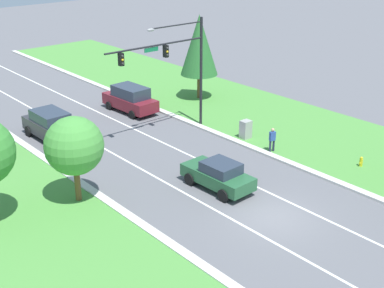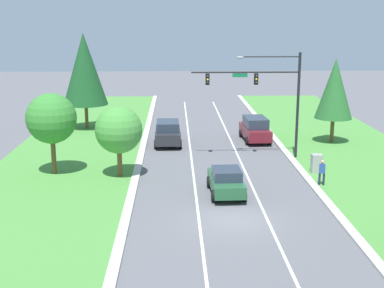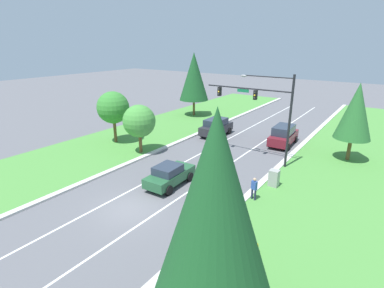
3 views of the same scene
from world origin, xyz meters
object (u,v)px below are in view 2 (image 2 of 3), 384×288
object	(u,v)px
pedestrian	(322,172)
conifer_mid_left_tree	(84,69)
charcoal_suv	(168,132)
conifer_near_right_tree	(335,89)
burgundy_suv	(255,129)
oak_near_left_tree	(119,130)
utility_cabinet	(317,164)
oak_far_left_tree	(51,119)
forest_sedan	(226,181)
traffic_signal_mast	(268,89)

from	to	relation	value
pedestrian	conifer_mid_left_tree	xyz separation A→B (m)	(-17.58, 18.35, 4.74)
charcoal_suv	conifer_near_right_tree	size ratio (longest dim) A/B	0.65
burgundy_suv	oak_near_left_tree	world-z (taller)	oak_near_left_tree
utility_cabinet	oak_far_left_tree	size ratio (longest dim) A/B	0.24
pedestrian	conifer_mid_left_tree	size ratio (longest dim) A/B	0.19
burgundy_suv	oak_far_left_tree	distance (m)	18.08
oak_near_left_tree	burgundy_suv	bearing A→B (deg)	44.63
oak_near_left_tree	forest_sedan	bearing A→B (deg)	-29.67
forest_sedan	oak_near_left_tree	size ratio (longest dim) A/B	0.92
utility_cabinet	pedestrian	xyz separation A→B (m)	(-0.39, -2.76, 0.26)
conifer_mid_left_tree	burgundy_suv	bearing A→B (deg)	-20.08
charcoal_suv	pedestrian	size ratio (longest dim) A/B	2.74
burgundy_suv	pedestrian	distance (m)	12.98
charcoal_suv	oak_far_left_tree	distance (m)	11.65
utility_cabinet	pedestrian	bearing A→B (deg)	-98.06
charcoal_suv	utility_cabinet	xyz separation A→B (m)	(10.19, -8.81, -0.37)
traffic_signal_mast	utility_cabinet	size ratio (longest dim) A/B	5.93
oak_near_left_tree	utility_cabinet	bearing A→B (deg)	1.74
forest_sedan	conifer_near_right_tree	xyz separation A→B (m)	(10.23, 13.27, 3.75)
conifer_near_right_tree	oak_near_left_tree	distance (m)	19.44
utility_cabinet	pedestrian	world-z (taller)	pedestrian
pedestrian	conifer_near_right_tree	xyz separation A→B (m)	(4.06, 11.81, 3.66)
burgundy_suv	utility_cabinet	distance (m)	10.38
charcoal_suv	oak_far_left_tree	size ratio (longest dim) A/B	0.84
conifer_mid_left_tree	charcoal_suv	bearing A→B (deg)	-41.09
pedestrian	conifer_mid_left_tree	world-z (taller)	conifer_mid_left_tree
charcoal_suv	oak_near_left_tree	size ratio (longest dim) A/B	0.97
pedestrian	conifer_near_right_tree	bearing A→B (deg)	-93.00
utility_cabinet	oak_far_left_tree	bearing A→B (deg)	178.70
utility_cabinet	conifer_near_right_tree	distance (m)	10.52
traffic_signal_mast	conifer_mid_left_tree	bearing A→B (deg)	142.91
burgundy_suv	utility_cabinet	world-z (taller)	burgundy_suv
traffic_signal_mast	forest_sedan	distance (m)	10.17
utility_cabinet	forest_sedan	bearing A→B (deg)	-147.22
conifer_mid_left_tree	pedestrian	bearing A→B (deg)	-46.23
charcoal_suv	forest_sedan	bearing A→B (deg)	-75.13
forest_sedan	conifer_near_right_tree	bearing A→B (deg)	50.46
traffic_signal_mast	burgundy_suv	xyz separation A→B (m)	(0.07, 5.91, -4.23)
forest_sedan	utility_cabinet	bearing A→B (deg)	30.86
pedestrian	conifer_near_right_tree	world-z (taller)	conifer_near_right_tree
forest_sedan	pedestrian	xyz separation A→B (m)	(6.17, 1.47, 0.09)
traffic_signal_mast	conifer_mid_left_tree	size ratio (longest dim) A/B	0.89
traffic_signal_mast	oak_near_left_tree	world-z (taller)	traffic_signal_mast
burgundy_suv	conifer_mid_left_tree	bearing A→B (deg)	157.00
oak_near_left_tree	oak_far_left_tree	xyz separation A→B (m)	(-4.50, 0.81, 0.63)
charcoal_suv	conifer_mid_left_tree	distance (m)	11.32
traffic_signal_mast	oak_near_left_tree	xyz separation A→B (m)	(-10.49, -4.51, -2.08)
oak_far_left_tree	conifer_mid_left_tree	world-z (taller)	conifer_mid_left_tree
traffic_signal_mast	charcoal_suv	distance (m)	9.74
charcoal_suv	pedestrian	world-z (taller)	charcoal_suv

